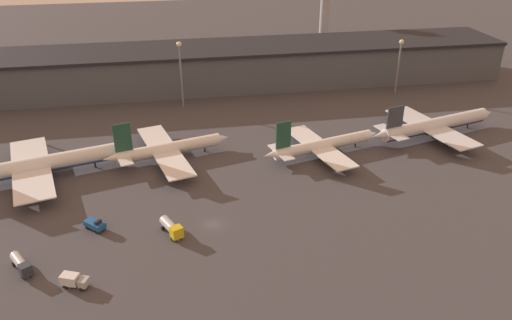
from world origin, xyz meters
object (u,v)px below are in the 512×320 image
at_px(airplane_2, 322,145).
at_px(airplane_3, 435,125).
at_px(service_vehicle_3, 95,224).
at_px(control_tower, 325,9).
at_px(airplane_1, 168,149).
at_px(service_vehicle_1, 21,264).
at_px(service_vehicle_2, 171,227).
at_px(airplane_0, 37,165).
at_px(service_vehicle_0, 74,280).

xyz_separation_m(airplane_2, airplane_3, (39.21, 6.30, 0.74)).
distance_m(service_vehicle_3, control_tower, 163.01).
height_order(service_vehicle_3, control_tower, control_tower).
height_order(airplane_1, service_vehicle_1, airplane_1).
height_order(service_vehicle_2, service_vehicle_3, service_vehicle_2).
distance_m(airplane_2, control_tower, 109.93).
bearing_deg(airplane_0, service_vehicle_0, -86.15).
relative_size(service_vehicle_1, control_tower, 0.20).
height_order(airplane_3, service_vehicle_1, airplane_3).
bearing_deg(service_vehicle_1, service_vehicle_2, 71.87).
distance_m(airplane_2, service_vehicle_1, 85.87).
xyz_separation_m(airplane_0, service_vehicle_1, (4.44, -39.90, -2.18)).
relative_size(airplane_3, service_vehicle_2, 6.21).
xyz_separation_m(airplane_2, service_vehicle_2, (-45.31, -32.85, -1.14)).
xyz_separation_m(service_vehicle_0, service_vehicle_2, (19.31, 14.24, 0.26)).
xyz_separation_m(service_vehicle_0, service_vehicle_3, (2.03, 19.18, -0.24)).
distance_m(airplane_2, airplane_3, 39.72).
height_order(airplane_2, service_vehicle_0, airplane_2).
xyz_separation_m(airplane_3, service_vehicle_3, (-101.81, -34.21, -2.38)).
bearing_deg(airplane_1, service_vehicle_0, -124.99).
bearing_deg(service_vehicle_3, control_tower, 97.78).
height_order(service_vehicle_1, service_vehicle_3, service_vehicle_1).
bearing_deg(airplane_0, airplane_2, -14.35).
distance_m(service_vehicle_0, service_vehicle_2, 24.00).
xyz_separation_m(airplane_0, control_tower, (111.72, 104.04, 17.97)).
relative_size(service_vehicle_0, service_vehicle_2, 0.75).
bearing_deg(airplane_3, service_vehicle_2, -169.80).
distance_m(airplane_3, service_vehicle_2, 93.17).
bearing_deg(airplane_1, airplane_3, -13.82).
xyz_separation_m(airplane_1, service_vehicle_3, (-17.31, -32.98, -1.84)).
relative_size(airplane_2, service_vehicle_1, 5.08).
distance_m(airplane_1, airplane_2, 45.58).
relative_size(airplane_0, service_vehicle_2, 6.29).
relative_size(service_vehicle_1, service_vehicle_3, 1.42).
bearing_deg(airplane_1, airplane_2, -21.04).
bearing_deg(service_vehicle_2, service_vehicle_3, -131.27).
height_order(airplane_2, service_vehicle_2, airplane_2).
bearing_deg(service_vehicle_3, service_vehicle_1, -93.43).
relative_size(airplane_3, control_tower, 1.30).
bearing_deg(airplane_1, service_vehicle_1, -138.56).
bearing_deg(control_tower, airplane_2, -106.90).
bearing_deg(service_vehicle_1, airplane_2, 86.11).
relative_size(airplane_1, airplane_3, 0.77).
bearing_deg(airplane_3, service_vehicle_1, -172.59).
relative_size(airplane_2, service_vehicle_3, 7.23).
xyz_separation_m(airplane_0, airplane_1, (34.95, 5.49, -0.72)).
height_order(airplane_1, service_vehicle_2, airplane_1).
height_order(airplane_3, service_vehicle_0, airplane_3).
bearing_deg(service_vehicle_0, service_vehicle_3, 106.12).
bearing_deg(service_vehicle_1, control_tower, 111.41).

